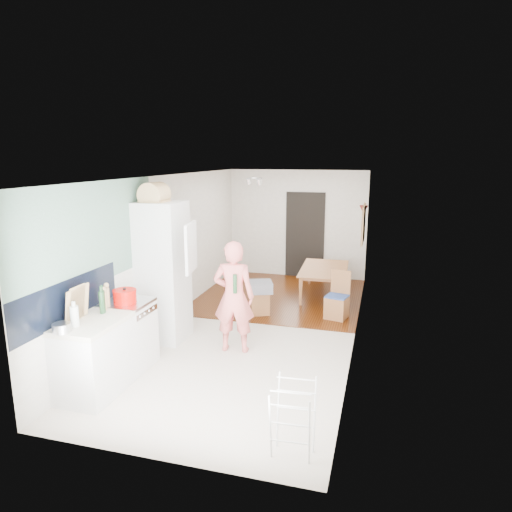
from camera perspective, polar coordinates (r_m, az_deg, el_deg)
The scene contains 32 objects.
room_shell at distance 7.33m, azimuth 0.06°, elevation 0.12°, with size 3.20×7.00×2.50m, color beige, non-canonical shape.
floor at distance 7.70m, azimuth 0.06°, elevation -9.01°, with size 3.20×7.00×0.01m, color beige.
wood_floor_overlay at distance 9.39m, azimuth 3.11°, elevation -4.98°, with size 3.20×3.30×0.01m, color #4F270B.
sage_wall_panel at distance 6.11m, azimuth -19.76°, elevation 2.61°, with size 0.02×3.00×1.30m, color slate.
tile_splashback at distance 5.83m, azimuth -22.32°, elevation -5.11°, with size 0.02×1.90×0.50m, color black.
doorway_recess at distance 10.68m, azimuth 6.13°, elevation 2.59°, with size 0.90×0.04×2.00m, color black.
base_cabinet at distance 5.92m, azimuth -19.50°, elevation -12.09°, with size 0.60×0.90×0.86m, color silver.
worktop at distance 5.75m, azimuth -19.84°, elevation -7.90°, with size 0.62×0.92×0.06m, color beige.
range_cooker at distance 6.48m, azimuth -15.69°, elevation -9.53°, with size 0.60×0.60×0.88m, color silver.
cooker_top at distance 6.33m, azimuth -15.93°, elevation -5.66°, with size 0.60×0.60×0.04m, color silver.
fridge_housing at distance 7.12m, azimuth -11.56°, elevation -1.96°, with size 0.66×0.66×2.15m, color silver.
fridge_door at distance 6.49m, azimuth -8.14°, elevation 1.08°, with size 0.56×0.04×0.70m, color silver.
fridge_interior at distance 6.88m, azimuth -9.43°, elevation 1.68°, with size 0.02×0.52×0.66m, color white.
pinboard at distance 8.90m, azimuth 13.30°, elevation 3.94°, with size 0.03×0.90×0.70m, color tan.
pinboard_frame at distance 8.90m, azimuth 13.20°, elevation 3.94°, with size 0.01×0.94×0.74m, color brown.
wall_sconce at distance 9.52m, azimuth 13.30°, elevation 5.69°, with size 0.18×0.18×0.16m, color maroon.
person at distance 6.57m, azimuth -2.80°, elevation -3.87°, with size 0.71×0.47×1.94m, color #E56C68.
dining_table at distance 9.44m, azimuth 8.67°, elevation -3.49°, with size 1.41×0.78×0.49m, color brown.
dining_chair at distance 8.12m, azimuth 10.11°, elevation -4.89°, with size 0.36×0.36×0.85m, color brown, non-canonical shape.
stool at distance 8.28m, azimuth 0.47°, elevation -5.87°, with size 0.33×0.33×0.43m, color brown, non-canonical shape.
grey_drape at distance 8.17m, azimuth 0.54°, elevation -3.86°, with size 0.41×0.41×0.19m, color slate.
drying_rack at distance 4.59m, azimuth 4.66°, elevation -19.74°, with size 0.38×0.35×0.74m, color silver, non-canonical shape.
bread_bin at distance 6.91m, azimuth -12.60°, elevation 7.48°, with size 0.39×0.37×0.20m, color tan, non-canonical shape.
red_casserole at distance 6.25m, azimuth -16.07°, elevation -4.85°, with size 0.31×0.31×0.18m, color red.
steel_pan at distance 5.49m, azimuth -23.12°, elevation -8.25°, with size 0.20×0.20×0.10m, color silver.
held_bottle at distance 6.40m, azimuth -2.64°, elevation -3.48°, with size 0.06×0.06×0.27m, color #1D4323.
bottle_a at distance 5.91m, azimuth -18.71°, elevation -5.54°, with size 0.06×0.06×0.27m, color #1D4323.
bottle_b at distance 5.94m, azimuth -18.62°, elevation -5.43°, with size 0.06×0.06×0.28m, color #1D4323.
bottle_c at distance 5.59m, azimuth -21.75°, elevation -7.02°, with size 0.10×0.10×0.24m, color silver.
pepper_mill_front at distance 6.04m, azimuth -18.46°, elevation -5.35°, with size 0.06×0.06×0.23m, color tan.
pepper_mill_back at distance 6.18m, azimuth -18.13°, elevation -4.88°, with size 0.07×0.07×0.24m, color tan.
chopping_boards at distance 5.74m, azimuth -21.47°, elevation -5.52°, with size 0.04×0.31×0.42m, color tan, non-canonical shape.
Camera 1 is at (1.92, -6.90, 2.82)m, focal length 32.00 mm.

